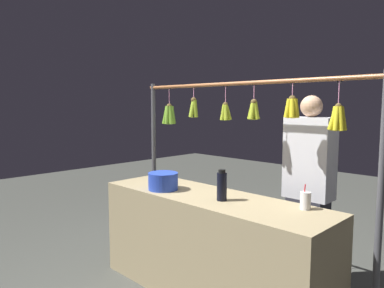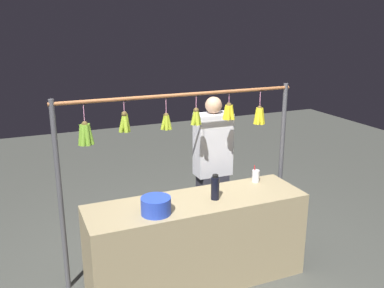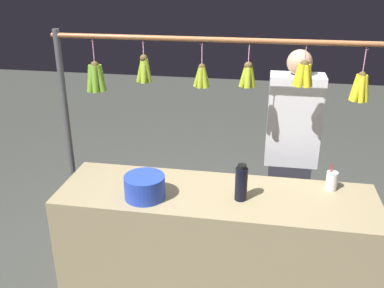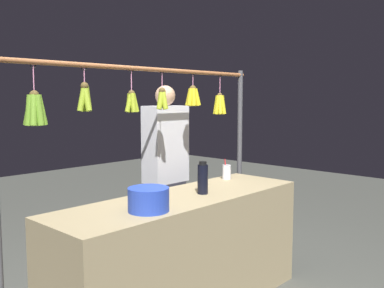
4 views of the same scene
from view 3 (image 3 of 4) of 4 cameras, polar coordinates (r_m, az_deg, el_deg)
market_counter at (r=2.86m, az=3.04°, el=-13.62°), size 1.95×0.58×0.80m
display_rack at (r=2.78m, az=3.65°, el=4.96°), size 2.27×0.13×1.71m
water_bottle at (r=2.54m, az=6.57°, el=-5.20°), size 0.07×0.07×0.23m
blue_bucket at (r=2.57m, az=-6.32°, el=-5.69°), size 0.24×0.24×0.14m
drink_cup at (r=2.79m, az=18.08°, el=-4.67°), size 0.07×0.07×0.17m
vendor_person at (r=3.24m, az=12.94°, el=-1.83°), size 0.37×0.20×1.57m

